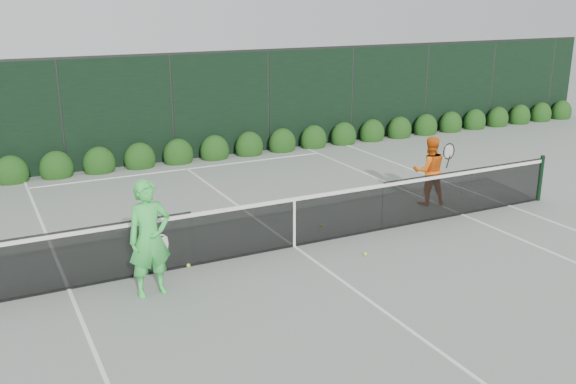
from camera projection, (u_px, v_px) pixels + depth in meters
name	position (u px, v px, depth m)	size (l,w,h in m)	color
ground	(294.00, 247.00, 12.16)	(80.00, 80.00, 0.00)	gray
tennis_net	(293.00, 220.00, 11.99)	(12.90, 0.10, 1.07)	black
player_woman	(150.00, 238.00, 9.97)	(0.72, 0.51, 1.88)	#3FD753
player_man	(429.00, 171.00, 14.43)	(0.96, 0.81, 1.57)	orange
court_lines	(294.00, 246.00, 12.16)	(11.03, 23.83, 0.01)	white
windscreen_fence	(379.00, 212.00, 9.40)	(32.00, 21.07, 3.06)	black
hedge_row	(178.00, 155.00, 18.19)	(31.66, 0.65, 0.94)	#14360E
tennis_balls	(256.00, 250.00, 11.89)	(3.92, 1.76, 0.07)	#DBF536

